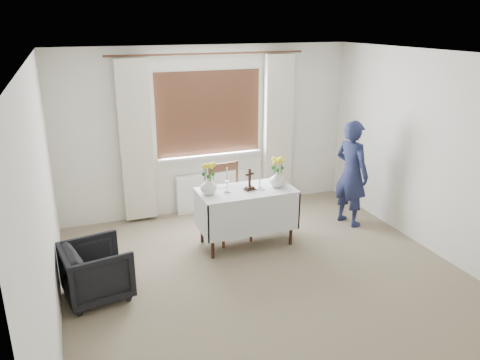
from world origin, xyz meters
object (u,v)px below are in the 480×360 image
(altar_table, at_px, (246,217))
(flower_vase_right, at_px, (277,179))
(flower_vase_left, at_px, (209,186))
(wooden_chair, at_px, (230,203))
(person, at_px, (351,173))
(wooden_cross, at_px, (250,179))
(armchair, at_px, (97,271))

(altar_table, relative_size, flower_vase_right, 5.75)
(flower_vase_left, bearing_deg, wooden_chair, 28.27)
(person, distance_m, flower_vase_right, 1.24)
(wooden_cross, xyz_separation_m, flower_vase_right, (0.38, -0.01, -0.04))
(wooden_chair, relative_size, person, 0.68)
(flower_vase_left, bearing_deg, altar_table, -2.53)
(person, relative_size, flower_vase_left, 6.99)
(armchair, height_order, flower_vase_right, flower_vase_right)
(wooden_chair, distance_m, flower_vase_left, 0.53)
(armchair, bearing_deg, wooden_cross, -83.10)
(altar_table, relative_size, person, 0.81)
(flower_vase_left, bearing_deg, wooden_cross, -4.50)
(altar_table, height_order, flower_vase_right, flower_vase_right)
(wooden_cross, height_order, flower_vase_right, wooden_cross)
(altar_table, height_order, wooden_cross, wooden_cross)
(armchair, bearing_deg, wooden_chair, -75.15)
(wooden_cross, height_order, flower_vase_left, wooden_cross)
(wooden_chair, xyz_separation_m, flower_vase_right, (0.56, -0.25, 0.35))
(person, distance_m, flower_vase_left, 2.14)
(wooden_cross, distance_m, flower_vase_right, 0.38)
(armchair, height_order, flower_vase_left, flower_vase_left)
(altar_table, height_order, person, person)
(altar_table, height_order, flower_vase_left, flower_vase_left)
(wooden_chair, height_order, flower_vase_right, wooden_chair)
(altar_table, distance_m, person, 1.69)
(person, bearing_deg, wooden_chair, 70.38)
(person, bearing_deg, altar_table, 77.44)
(altar_table, xyz_separation_m, armchair, (-1.94, -0.62, -0.08))
(armchair, xyz_separation_m, wooden_cross, (1.98, 0.60, 0.60))
(wooden_chair, height_order, wooden_cross, wooden_cross)
(wooden_chair, height_order, person, person)
(wooden_cross, bearing_deg, person, -11.45)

